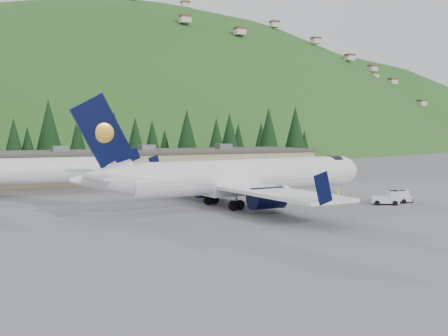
% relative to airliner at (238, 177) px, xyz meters
% --- Properties ---
extents(ground, '(600.00, 600.00, 0.00)m').
position_rel_airliner_xyz_m(ground, '(1.09, 0.12, -3.33)').
color(ground, slate).
extents(airliner, '(37.65, 35.39, 12.49)m').
position_rel_airliner_xyz_m(airliner, '(0.00, 0.00, 0.00)').
color(airliner, white).
rests_on(airliner, ground).
extents(second_airliner, '(27.50, 11.00, 10.05)m').
position_rel_airliner_xyz_m(second_airliner, '(-23.83, 22.12, -0.00)').
color(second_airliner, white).
rests_on(second_airliner, ground).
extents(baggage_tug_a, '(2.97, 2.15, 1.46)m').
position_rel_airliner_xyz_m(baggage_tug_a, '(17.60, -5.15, -2.68)').
color(baggage_tug_a, silver).
rests_on(baggage_tug_a, ground).
extents(baggage_tug_b, '(3.19, 2.59, 1.52)m').
position_rel_airliner_xyz_m(baggage_tug_b, '(18.62, -5.53, -2.64)').
color(baggage_tug_b, silver).
rests_on(baggage_tug_b, ground).
extents(baggage_tug_c, '(2.61, 2.99, 1.44)m').
position_rel_airliner_xyz_m(baggage_tug_c, '(20.40, -4.93, -2.68)').
color(baggage_tug_c, silver).
rests_on(baggage_tug_c, ground).
extents(terminal_building, '(71.00, 17.00, 6.10)m').
position_rel_airliner_xyz_m(terminal_building, '(-3.92, 38.12, -0.70)').
color(terminal_building, tan).
rests_on(terminal_building, ground).
extents(baggage_tug_d, '(3.43, 2.95, 1.64)m').
position_rel_airliner_xyz_m(baggage_tug_d, '(16.55, -6.31, -2.59)').
color(baggage_tug_d, silver).
rests_on(baggage_tug_d, ground).
extents(ramp_worker, '(0.67, 0.54, 1.62)m').
position_rel_airliner_xyz_m(ramp_worker, '(13.03, -1.41, -2.52)').
color(ramp_worker, yellow).
rests_on(ramp_worker, ground).
extents(tree_line, '(111.59, 17.90, 13.84)m').
position_rel_airliner_xyz_m(tree_line, '(-5.02, 61.34, 3.87)').
color(tree_line, black).
rests_on(tree_line, ground).
extents(hills, '(614.00, 330.00, 300.00)m').
position_rel_airliner_xyz_m(hills, '(54.43, 207.50, -86.13)').
color(hills, '#1B4F19').
rests_on(hills, ground).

